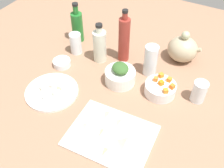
{
  "coord_description": "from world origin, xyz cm",
  "views": [
    {
      "loc": [
        37.04,
        -67.58,
        84.19
      ],
      "look_at": [
        0.0,
        0.0,
        8.0
      ],
      "focal_mm": 41.87,
      "sensor_mm": 36.0,
      "label": 1
    }
  ],
  "objects_px": {
    "bowl_carrots": "(160,89)",
    "drinking_glass_1": "(199,92)",
    "teapot": "(183,49)",
    "bowl_greens": "(121,77)",
    "drinking_glass_2": "(151,60)",
    "bottle_0": "(124,39)",
    "cutting_board": "(111,136)",
    "drinking_glass_0": "(76,43)",
    "bottle_1": "(100,46)",
    "bowl_small_side": "(62,63)",
    "bottle_2": "(77,26)",
    "plate_tofu": "(52,92)"
  },
  "relations": [
    {
      "from": "bottle_2",
      "to": "drinking_glass_1",
      "type": "xyz_separation_m",
      "value": [
        0.67,
        -0.12,
        -0.04
      ]
    },
    {
      "from": "bowl_small_side",
      "to": "bottle_0",
      "type": "xyz_separation_m",
      "value": [
        0.23,
        0.19,
        0.1
      ]
    },
    {
      "from": "bottle_0",
      "to": "drinking_glass_2",
      "type": "height_order",
      "value": "bottle_0"
    },
    {
      "from": "cutting_board",
      "to": "plate_tofu",
      "type": "distance_m",
      "value": 0.34
    },
    {
      "from": "bowl_carrots",
      "to": "drinking_glass_1",
      "type": "xyz_separation_m",
      "value": [
        0.15,
        0.04,
        0.02
      ]
    },
    {
      "from": "bowl_greens",
      "to": "drinking_glass_0",
      "type": "bearing_deg",
      "value": 163.65
    },
    {
      "from": "plate_tofu",
      "to": "teapot",
      "type": "distance_m",
      "value": 0.64
    },
    {
      "from": "teapot",
      "to": "bowl_carrots",
      "type": "bearing_deg",
      "value": -91.22
    },
    {
      "from": "bottle_1",
      "to": "bottle_0",
      "type": "bearing_deg",
      "value": 32.09
    },
    {
      "from": "plate_tofu",
      "to": "drinking_glass_2",
      "type": "distance_m",
      "value": 0.45
    },
    {
      "from": "cutting_board",
      "to": "bottle_0",
      "type": "xyz_separation_m",
      "value": [
        -0.17,
        0.43,
        0.11
      ]
    },
    {
      "from": "cutting_board",
      "to": "bottle_0",
      "type": "height_order",
      "value": "bottle_0"
    },
    {
      "from": "bottle_0",
      "to": "drinking_glass_1",
      "type": "bearing_deg",
      "value": -13.35
    },
    {
      "from": "plate_tofu",
      "to": "bottle_0",
      "type": "xyz_separation_m",
      "value": [
        0.16,
        0.35,
        0.11
      ]
    },
    {
      "from": "cutting_board",
      "to": "bowl_greens",
      "type": "distance_m",
      "value": 0.29
    },
    {
      "from": "bowl_small_side",
      "to": "teapot",
      "type": "bearing_deg",
      "value": 33.46
    },
    {
      "from": "bowl_greens",
      "to": "bowl_small_side",
      "type": "bearing_deg",
      "value": -173.81
    },
    {
      "from": "bowl_carrots",
      "to": "drinking_glass_1",
      "type": "relative_size",
      "value": 1.39
    },
    {
      "from": "bowl_carrots",
      "to": "bottle_2",
      "type": "height_order",
      "value": "bottle_2"
    },
    {
      "from": "plate_tofu",
      "to": "bottle_1",
      "type": "relative_size",
      "value": 1.14
    },
    {
      "from": "teapot",
      "to": "bottle_1",
      "type": "relative_size",
      "value": 0.8
    },
    {
      "from": "bowl_carrots",
      "to": "bowl_small_side",
      "type": "height_order",
      "value": "bowl_carrots"
    },
    {
      "from": "bowl_carrots",
      "to": "bottle_2",
      "type": "relative_size",
      "value": 0.63
    },
    {
      "from": "bowl_greens",
      "to": "teapot",
      "type": "height_order",
      "value": "teapot"
    },
    {
      "from": "bowl_carrots",
      "to": "bottle_0",
      "type": "height_order",
      "value": "bottle_0"
    },
    {
      "from": "teapot",
      "to": "drinking_glass_1",
      "type": "bearing_deg",
      "value": -57.27
    },
    {
      "from": "drinking_glass_1",
      "to": "teapot",
      "type": "bearing_deg",
      "value": 122.73
    },
    {
      "from": "drinking_glass_2",
      "to": "bowl_carrots",
      "type": "bearing_deg",
      "value": -47.63
    },
    {
      "from": "bowl_small_side",
      "to": "plate_tofu",
      "type": "bearing_deg",
      "value": -67.43
    },
    {
      "from": "bowl_greens",
      "to": "bowl_carrots",
      "type": "xyz_separation_m",
      "value": [
        0.18,
        0.02,
        -0.01
      ]
    },
    {
      "from": "drinking_glass_0",
      "to": "bottle_1",
      "type": "bearing_deg",
      "value": 2.77
    },
    {
      "from": "cutting_board",
      "to": "bottle_2",
      "type": "distance_m",
      "value": 0.64
    },
    {
      "from": "teapot",
      "to": "drinking_glass_1",
      "type": "relative_size",
      "value": 1.68
    },
    {
      "from": "drinking_glass_0",
      "to": "drinking_glass_1",
      "type": "xyz_separation_m",
      "value": [
        0.62,
        -0.03,
        -0.01
      ]
    },
    {
      "from": "plate_tofu",
      "to": "bowl_greens",
      "type": "relative_size",
      "value": 1.69
    },
    {
      "from": "drinking_glass_1",
      "to": "drinking_glass_0",
      "type": "bearing_deg",
      "value": 177.6
    },
    {
      "from": "bowl_greens",
      "to": "drinking_glass_2",
      "type": "relative_size",
      "value": 0.91
    },
    {
      "from": "bottle_1",
      "to": "bottle_2",
      "type": "bearing_deg",
      "value": 154.61
    },
    {
      "from": "bottle_0",
      "to": "drinking_glass_1",
      "type": "xyz_separation_m",
      "value": [
        0.39,
        -0.09,
        -0.07
      ]
    },
    {
      "from": "cutting_board",
      "to": "bowl_greens",
      "type": "xyz_separation_m",
      "value": [
        -0.1,
        0.27,
        0.03
      ]
    },
    {
      "from": "cutting_board",
      "to": "bowl_greens",
      "type": "height_order",
      "value": "bowl_greens"
    },
    {
      "from": "plate_tofu",
      "to": "drinking_glass_1",
      "type": "xyz_separation_m",
      "value": [
        0.55,
        0.26,
        0.04
      ]
    },
    {
      "from": "plate_tofu",
      "to": "bowl_carrots",
      "type": "bearing_deg",
      "value": 28.55
    },
    {
      "from": "drinking_glass_0",
      "to": "drinking_glass_2",
      "type": "relative_size",
      "value": 0.72
    },
    {
      "from": "bowl_small_side",
      "to": "drinking_glass_0",
      "type": "height_order",
      "value": "drinking_glass_0"
    },
    {
      "from": "bowl_small_side",
      "to": "drinking_glass_0",
      "type": "relative_size",
      "value": 0.77
    },
    {
      "from": "bowl_carrots",
      "to": "bottle_1",
      "type": "bearing_deg",
      "value": 167.83
    },
    {
      "from": "bowl_greens",
      "to": "bowl_small_side",
      "type": "height_order",
      "value": "bowl_greens"
    },
    {
      "from": "plate_tofu",
      "to": "bowl_carrots",
      "type": "distance_m",
      "value": 0.46
    },
    {
      "from": "bottle_1",
      "to": "plate_tofu",
      "type": "bearing_deg",
      "value": -102.93
    }
  ]
}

